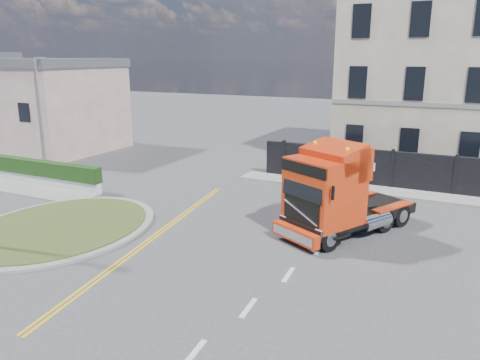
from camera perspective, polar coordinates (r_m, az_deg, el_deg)
The scene contains 11 objects.
ground at distance 18.55m, azimuth 1.15°, elevation -6.42°, with size 120.00×120.00×0.00m, color #424244.
traffic_island at distance 20.19m, azimuth -21.11°, elevation -5.41°, with size 6.80×6.80×0.17m.
hedge_wall at distance 27.21m, azimuth -23.09°, elevation 0.93°, with size 8.00×0.55×1.35m.
pavement_side at distance 26.70m, azimuth -24.70°, elevation -1.03°, with size 8.50×1.80×0.10m, color gray.
seaside_bldg_pink at distance 36.95m, azimuth -21.98°, elevation 7.99°, with size 8.00×8.00×6.00m, color beige.
seaside_bldg_cream at distance 44.40m, azimuth -27.07°, elevation 7.77°, with size 9.00×8.00×5.00m, color beige.
hoarding_fence at distance 25.37m, azimuth 23.69°, elevation 0.53°, with size 18.80×0.25×2.00m.
georgian_building at distance 32.25m, azimuth 24.27°, elevation 11.87°, with size 12.30×10.30×12.80m.
pavement_far at distance 24.75m, azimuth 22.09°, elevation -1.90°, with size 20.00×1.60×0.12m, color gray.
truck at distance 18.14m, azimuth 11.43°, elevation -1.91°, with size 4.69×6.26×3.55m.
lamppost_slim at distance 30.90m, azimuth -23.25°, elevation 8.58°, with size 0.28×0.55×6.76m.
Camera 1 is at (7.22, -15.71, 6.72)m, focal length 35.00 mm.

